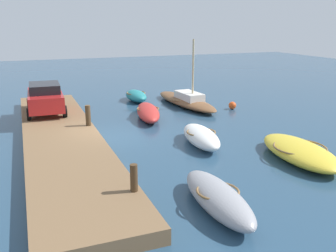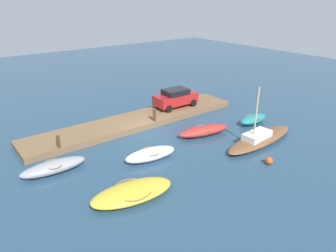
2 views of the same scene
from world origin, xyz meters
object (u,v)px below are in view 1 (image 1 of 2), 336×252
rowboat_white (201,136)px  parked_car (45,98)px  mooring_post_mid_west (134,178)px  marker_buoy (232,105)px  rowboat_red (148,112)px  sailboat_brown (186,100)px  rowboat_grey (218,197)px  motorboat_yellow (299,151)px  mooring_post_west (88,115)px  dinghy_teal (136,96)px

rowboat_white → parked_car: (-7.13, -6.29, 0.95)m
mooring_post_mid_west → marker_buoy: 14.12m
rowboat_red → parked_car: size_ratio=1.10×
sailboat_brown → rowboat_grey: 14.46m
rowboat_red → mooring_post_mid_west: mooring_post_mid_west is taller
motorboat_yellow → mooring_post_mid_west: size_ratio=5.63×
motorboat_yellow → marker_buoy: (-8.95, 2.22, -0.10)m
rowboat_grey → mooring_post_west: bearing=-163.2°
rowboat_white → rowboat_red: rowboat_white is taller
motorboat_yellow → mooring_post_west: 10.04m
mooring_post_west → mooring_post_mid_west: mooring_post_west is taller
rowboat_white → motorboat_yellow: size_ratio=0.77×
rowboat_grey → parked_car: (-12.80, -4.02, 0.96)m
marker_buoy → parked_car: bearing=-96.8°
rowboat_white → parked_car: bearing=-130.7°
rowboat_white → sailboat_brown: bearing=168.3°
rowboat_red → mooring_post_west: bearing=-50.2°
rowboat_red → parked_car: bearing=-94.1°
rowboat_red → dinghy_teal: 5.06m
sailboat_brown → rowboat_red: bearing=-60.0°
mooring_post_mid_west → sailboat_brown: bearing=149.4°
sailboat_brown → mooring_post_west: size_ratio=7.19×
rowboat_red → dinghy_teal: dinghy_teal is taller
rowboat_grey → rowboat_white: bearing=161.3°
rowboat_red → parked_car: (-1.63, -5.56, 0.97)m
marker_buoy → rowboat_white: bearing=-41.7°
sailboat_brown → mooring_post_mid_west: bearing=-34.6°
sailboat_brown → mooring_post_mid_west: sailboat_brown is taller
rowboat_white → rowboat_grey: bearing=-13.9°
rowboat_white → mooring_post_west: bearing=-120.0°
rowboat_white → marker_buoy: bearing=146.1°
parked_car → sailboat_brown: bearing=96.5°
rowboat_red → marker_buoy: size_ratio=9.08×
dinghy_teal → parked_car: 7.25m
rowboat_white → rowboat_red: (-5.50, -0.72, -0.02)m
rowboat_grey → parked_car: 13.45m
rowboat_white → mooring_post_west: 5.76m
rowboat_grey → dinghy_teal: bearing=174.9°
rowboat_white → mooring_post_mid_west: bearing=-37.2°
rowboat_red → marker_buoy: rowboat_red is taller
motorboat_yellow → rowboat_grey: 5.75m
rowboat_red → mooring_post_west: size_ratio=4.38×
parked_car → marker_buoy: (1.36, 11.43, -1.10)m
rowboat_red → dinghy_teal: (-5.00, 0.78, 0.01)m
mooring_post_west → parked_car: bearing=-154.0°
rowboat_red → marker_buoy: bearing=104.8°
dinghy_teal → mooring_post_mid_west: (15.02, -4.58, 0.52)m
sailboat_brown → mooring_post_mid_west: size_ratio=8.52×
rowboat_grey → parked_car: bearing=-159.5°
dinghy_teal → mooring_post_mid_west: size_ratio=3.42×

